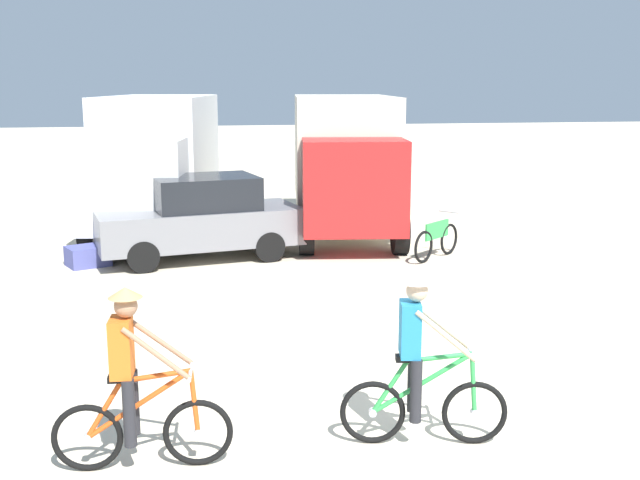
{
  "coord_description": "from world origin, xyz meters",
  "views": [
    {
      "loc": [
        -2.85,
        -8.36,
        3.67
      ],
      "look_at": [
        -0.58,
        4.05,
        1.1
      ],
      "focal_mm": 43.32,
      "sensor_mm": 36.0,
      "label": 1
    }
  ],
  "objects_px": {
    "cyclist_cowboy_hat": "(419,366)",
    "bicycle_spare": "(437,240)",
    "box_truck_cream_rv": "(345,157)",
    "cyclist_orange_shirt": "(134,386)",
    "box_truck_avon_van": "(157,156)",
    "sedan_parked": "(201,218)",
    "supply_crate": "(88,256)"
  },
  "relations": [
    {
      "from": "cyclist_cowboy_hat",
      "to": "bicycle_spare",
      "type": "xyz_separation_m",
      "value": [
        3.0,
        8.19,
        -0.45
      ]
    },
    {
      "from": "box_truck_cream_rv",
      "to": "cyclist_cowboy_hat",
      "type": "relative_size",
      "value": 3.85
    },
    {
      "from": "cyclist_cowboy_hat",
      "to": "cyclist_orange_shirt",
      "type": "bearing_deg",
      "value": -179.57
    },
    {
      "from": "bicycle_spare",
      "to": "box_truck_avon_van",
      "type": "bearing_deg",
      "value": 143.23
    },
    {
      "from": "box_truck_avon_van",
      "to": "cyclist_cowboy_hat",
      "type": "distance_m",
      "value": 12.94
    },
    {
      "from": "box_truck_avon_van",
      "to": "bicycle_spare",
      "type": "xyz_separation_m",
      "value": [
        5.87,
        -4.39,
        -1.48
      ]
    },
    {
      "from": "bicycle_spare",
      "to": "sedan_parked",
      "type": "bearing_deg",
      "value": 169.86
    },
    {
      "from": "box_truck_cream_rv",
      "to": "cyclist_orange_shirt",
      "type": "relative_size",
      "value": 3.85
    },
    {
      "from": "box_truck_cream_rv",
      "to": "box_truck_avon_van",
      "type": "bearing_deg",
      "value": 168.28
    },
    {
      "from": "cyclist_cowboy_hat",
      "to": "box_truck_avon_van",
      "type": "bearing_deg",
      "value": 102.86
    },
    {
      "from": "box_truck_cream_rv",
      "to": "cyclist_cowboy_hat",
      "type": "bearing_deg",
      "value": -98.43
    },
    {
      "from": "cyclist_orange_shirt",
      "to": "bicycle_spare",
      "type": "bearing_deg",
      "value": 54.67
    },
    {
      "from": "box_truck_cream_rv",
      "to": "supply_crate",
      "type": "relative_size",
      "value": 8.82
    },
    {
      "from": "sedan_parked",
      "to": "cyclist_orange_shirt",
      "type": "relative_size",
      "value": 2.45
    },
    {
      "from": "box_truck_avon_van",
      "to": "cyclist_orange_shirt",
      "type": "relative_size",
      "value": 3.86
    },
    {
      "from": "supply_crate",
      "to": "box_truck_cream_rv",
      "type": "bearing_deg",
      "value": 25.08
    },
    {
      "from": "sedan_parked",
      "to": "cyclist_cowboy_hat",
      "type": "distance_m",
      "value": 9.27
    },
    {
      "from": "sedan_parked",
      "to": "supply_crate",
      "type": "distance_m",
      "value": 2.42
    },
    {
      "from": "box_truck_avon_van",
      "to": "cyclist_orange_shirt",
      "type": "distance_m",
      "value": 12.64
    },
    {
      "from": "box_truck_avon_van",
      "to": "box_truck_cream_rv",
      "type": "distance_m",
      "value": 4.69
    },
    {
      "from": "sedan_parked",
      "to": "bicycle_spare",
      "type": "relative_size",
      "value": 3.3
    },
    {
      "from": "supply_crate",
      "to": "cyclist_orange_shirt",
      "type": "bearing_deg",
      "value": -80.96
    },
    {
      "from": "box_truck_cream_rv",
      "to": "sedan_parked",
      "type": "height_order",
      "value": "box_truck_cream_rv"
    },
    {
      "from": "cyclist_orange_shirt",
      "to": "sedan_parked",
      "type": "bearing_deg",
      "value": 84.36
    },
    {
      "from": "sedan_parked",
      "to": "bicycle_spare",
      "type": "distance_m",
      "value": 5.02
    },
    {
      "from": "sedan_parked",
      "to": "box_truck_avon_van",
      "type": "bearing_deg",
      "value": 105.09
    },
    {
      "from": "box_truck_avon_van",
      "to": "sedan_parked",
      "type": "xyz_separation_m",
      "value": [
        0.95,
        -3.51,
        -0.99
      ]
    },
    {
      "from": "sedan_parked",
      "to": "cyclist_orange_shirt",
      "type": "height_order",
      "value": "cyclist_orange_shirt"
    },
    {
      "from": "sedan_parked",
      "to": "cyclist_cowboy_hat",
      "type": "relative_size",
      "value": 2.45
    },
    {
      "from": "bicycle_spare",
      "to": "supply_crate",
      "type": "distance_m",
      "value": 7.26
    },
    {
      "from": "cyclist_cowboy_hat",
      "to": "supply_crate",
      "type": "xyz_separation_m",
      "value": [
        -4.23,
        8.84,
        -0.64
      ]
    },
    {
      "from": "cyclist_cowboy_hat",
      "to": "bicycle_spare",
      "type": "bearing_deg",
      "value": 69.91
    }
  ]
}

